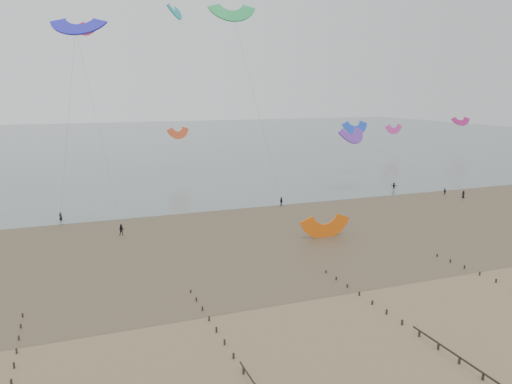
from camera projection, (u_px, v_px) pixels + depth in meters
The scene contains 6 objects.
ground at pixel (348, 316), 52.52m from camera, with size 500.00×500.00×0.00m, color brown.
sea_and_shore at pixel (217, 234), 82.54m from camera, with size 500.00×665.00×0.03m.
kitesurfer_lead at pixel (61, 217), 89.71m from camera, with size 0.68×0.45×1.87m, color black.
kitesurfers at pixel (313, 201), 103.03m from camera, with size 108.57×17.57×1.86m.
grounded_kite at pixel (325, 237), 80.81m from camera, with size 7.37×3.86×5.62m, color #E65D0E, non-canonical shape.
kites_airborne at pixel (130, 94), 122.98m from camera, with size 259.22×102.29×39.34m.
Camera 1 is at (-26.65, -42.11, 23.24)m, focal length 35.00 mm.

